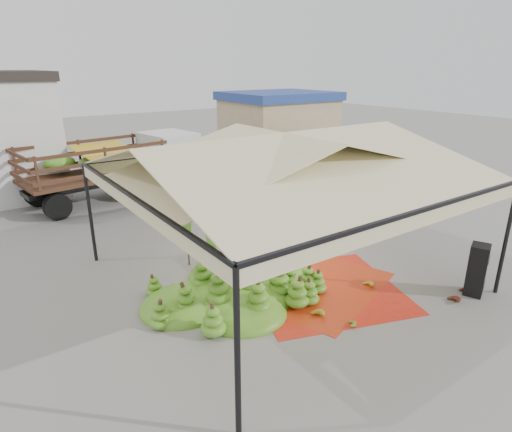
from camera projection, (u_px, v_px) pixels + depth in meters
ground at (281, 275)px, 12.12m from camera, size 90.00×90.00×0.00m
canopy_tent at (283, 160)px, 11.02m from camera, size 8.10×8.10×4.00m
building_tan at (278, 125)px, 26.88m from camera, size 6.30×5.30×4.10m
tarp_left at (325, 290)px, 11.31m from camera, size 4.78×4.67×0.01m
tarp_right at (301, 280)px, 11.82m from camera, size 4.86×4.98×0.01m
banana_heap at (239, 277)px, 10.86m from camera, size 5.74×5.03×1.08m
hand_yellow_a at (317, 314)px, 10.02m from camera, size 0.58×0.51×0.22m
hand_yellow_b at (367, 284)px, 11.41m from camera, size 0.47×0.39×0.21m
hand_red_a at (453, 299)px, 10.66m from camera, size 0.54×0.47×0.22m
hand_red_b at (464, 290)px, 11.12m from camera, size 0.40×0.34×0.18m
hand_green at (350, 323)px, 9.71m from camera, size 0.48×0.48×0.17m
hanging_bunches at (320, 165)px, 13.64m from camera, size 4.74×0.24×0.20m
speaker_stack at (477, 270)px, 10.90m from camera, size 0.62×0.59×1.37m
banana_leaves at (201, 268)px, 12.50m from camera, size 0.96×1.36×3.70m
vendor at (262, 204)px, 15.74m from camera, size 0.61×0.45×1.56m
truck_left at (121, 161)px, 18.91m from camera, size 7.92×3.69×2.62m
truck_right at (287, 154)px, 22.15m from camera, size 6.25×3.20×2.04m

